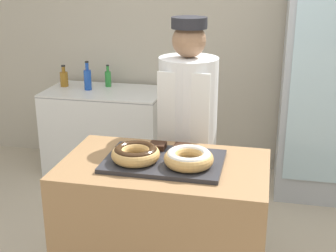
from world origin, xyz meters
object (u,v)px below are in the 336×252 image
(brownie_back_right, at_px, (182,148))
(bottle_green, at_px, (108,78))
(donut_chocolate_glaze, at_px, (136,153))
(chest_freezer, at_px, (106,131))
(serving_tray, at_px, (164,161))
(brownie_back_left, at_px, (158,146))
(bottle_blue, at_px, (88,79))
(bottle_amber, at_px, (64,78))
(beverage_fridge, at_px, (318,84))
(baker_person, at_px, (187,136))
(donut_light_glaze, at_px, (189,158))

(brownie_back_right, xyz_separation_m, bottle_green, (-1.06, 1.75, -0.05))
(donut_chocolate_glaze, relative_size, chest_freezer, 0.24)
(serving_tray, xyz_separation_m, donut_chocolate_glaze, (-0.14, -0.05, 0.06))
(brownie_back_left, relative_size, bottle_blue, 0.34)
(brownie_back_right, height_order, bottle_amber, bottle_amber)
(chest_freezer, distance_m, bottle_green, 0.51)
(brownie_back_left, height_order, beverage_fridge, beverage_fridge)
(bottle_green, bearing_deg, baker_person, -52.37)
(donut_light_glaze, bearing_deg, chest_freezer, 121.90)
(bottle_green, bearing_deg, bottle_blue, -132.01)
(serving_tray, relative_size, beverage_fridge, 0.33)
(beverage_fridge, bearing_deg, donut_light_glaze, -113.80)
(bottle_blue, bearing_deg, bottle_green, 47.99)
(beverage_fridge, bearing_deg, baker_person, -128.35)
(donut_light_glaze, xyz_separation_m, bottle_green, (-1.13, 1.95, -0.08))
(donut_chocolate_glaze, bearing_deg, beverage_fridge, 58.96)
(bottle_green, height_order, bottle_blue, bottle_blue)
(serving_tray, height_order, bottle_green, bottle_green)
(donut_chocolate_glaze, bearing_deg, baker_person, 75.30)
(bottle_amber, bearing_deg, brownie_back_left, -51.44)
(serving_tray, height_order, brownie_back_right, brownie_back_right)
(beverage_fridge, distance_m, chest_freezer, 1.99)
(brownie_back_right, bearing_deg, chest_freezer, 123.16)
(brownie_back_right, distance_m, bottle_green, 2.05)
(baker_person, distance_m, bottle_green, 1.65)
(beverage_fridge, bearing_deg, donut_chocolate_glaze, -121.04)
(brownie_back_right, bearing_deg, brownie_back_left, 180.00)
(donut_light_glaze, height_order, brownie_back_right, donut_light_glaze)
(serving_tray, relative_size, donut_chocolate_glaze, 2.43)
(serving_tray, relative_size, chest_freezer, 0.58)
(serving_tray, height_order, chest_freezer, serving_tray)
(donut_light_glaze, relative_size, beverage_fridge, 0.13)
(brownie_back_right, height_order, baker_person, baker_person)
(donut_chocolate_glaze, xyz_separation_m, chest_freezer, (-0.83, 1.80, -0.56))
(chest_freezer, bearing_deg, brownie_back_left, -60.56)
(donut_chocolate_glaze, height_order, donut_light_glaze, same)
(chest_freezer, bearing_deg, donut_chocolate_glaze, -65.18)
(baker_person, bearing_deg, bottle_green, 127.63)
(brownie_back_right, bearing_deg, bottle_amber, 131.42)
(brownie_back_left, distance_m, beverage_fridge, 1.88)
(baker_person, height_order, chest_freezer, baker_person)
(chest_freezer, bearing_deg, bottle_blue, -178.43)
(donut_light_glaze, bearing_deg, brownie_back_right, 110.34)
(donut_chocolate_glaze, bearing_deg, brownie_back_right, 42.37)
(baker_person, relative_size, beverage_fridge, 0.84)
(donut_light_glaze, relative_size, brownie_back_right, 2.85)
(donut_light_glaze, bearing_deg, beverage_fridge, 66.20)
(donut_light_glaze, bearing_deg, bottle_blue, 125.40)
(donut_chocolate_glaze, bearing_deg, brownie_back_left, 69.66)
(bottle_blue, height_order, bottle_amber, bottle_blue)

